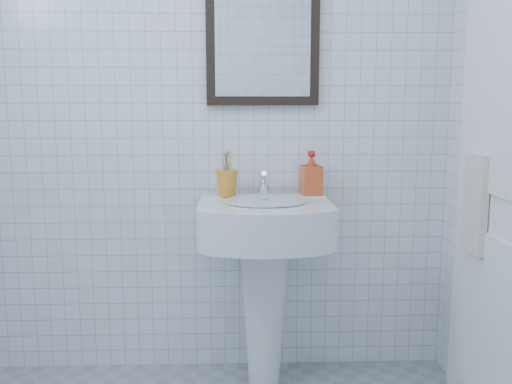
{
  "coord_description": "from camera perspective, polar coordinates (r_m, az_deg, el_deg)",
  "views": [
    {
      "loc": [
        0.12,
        -1.4,
        1.26
      ],
      "look_at": [
        0.2,
        0.86,
        0.9
      ],
      "focal_mm": 40.0,
      "sensor_mm": 36.0,
      "label": 1
    }
  ],
  "objects": [
    {
      "name": "wall_back",
      "position": [
        2.6,
        -4.81,
        8.85
      ],
      "size": [
        2.2,
        0.02,
        2.5
      ],
      "primitive_type": "cube",
      "color": "white",
      "rests_on": "ground"
    },
    {
      "name": "wall_mirror",
      "position": [
        2.6,
        0.68,
        15.5
      ],
      "size": [
        0.5,
        0.04,
        0.62
      ],
      "color": "black",
      "rests_on": "wall_back"
    },
    {
      "name": "toothbrush_cup",
      "position": [
        2.51,
        -2.91,
        0.92
      ],
      "size": [
        0.1,
        0.1,
        0.12
      ],
      "primitive_type": null,
      "rotation": [
        0.0,
        0.0,
        0.05
      ],
      "color": "orange",
      "rests_on": "washbasin"
    },
    {
      "name": "towel_ring",
      "position": [
        2.32,
        21.82,
        3.27
      ],
      "size": [
        0.01,
        0.18,
        0.18
      ],
      "primitive_type": "torus",
      "rotation": [
        0.0,
        1.57,
        0.0
      ],
      "color": "silver",
      "rests_on": "wall_right"
    },
    {
      "name": "faucet",
      "position": [
        2.52,
        0.75,
        0.66
      ],
      "size": [
        0.05,
        0.1,
        0.12
      ],
      "color": "silver",
      "rests_on": "washbasin"
    },
    {
      "name": "hand_towel",
      "position": [
        2.33,
        21.11,
        -1.12
      ],
      "size": [
        0.03,
        0.16,
        0.38
      ],
      "primitive_type": "cube",
      "color": "beige",
      "rests_on": "towel_ring"
    },
    {
      "name": "washbasin",
      "position": [
        2.48,
        0.85,
        -6.97
      ],
      "size": [
        0.55,
        0.41,
        0.85
      ],
      "color": "white",
      "rests_on": "ground"
    },
    {
      "name": "bathroom_door",
      "position": [
        2.19,
        23.93,
        1.5
      ],
      "size": [
        0.04,
        0.8,
        2.0
      ],
      "primitive_type": "cube",
      "color": "white",
      "rests_on": "ground"
    },
    {
      "name": "soap_dispenser",
      "position": [
        2.55,
        5.55,
        1.89
      ],
      "size": [
        0.1,
        0.1,
        0.19
      ],
      "primitive_type": "imported",
      "rotation": [
        0.0,
        0.0,
        0.15
      ],
      "color": "#BE3912",
      "rests_on": "washbasin"
    }
  ]
}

